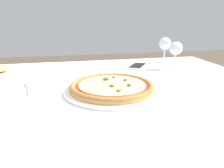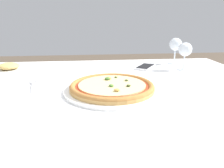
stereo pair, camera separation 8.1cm
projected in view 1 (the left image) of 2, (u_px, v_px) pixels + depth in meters
dining_table at (106, 109)px, 0.84m from camera, size 1.43×1.17×0.73m
pizza_plate at (112, 87)px, 0.81m from camera, size 0.36×0.36×0.04m
fork at (29, 88)px, 0.85m from camera, size 0.05×0.17×0.00m
wine_glass_far_left at (176, 49)px, 1.15m from camera, size 0.07×0.07×0.14m
wine_glass_far_right at (165, 45)px, 1.29m from camera, size 0.07×0.07×0.15m
cell_phone at (137, 66)px, 1.20m from camera, size 0.14×0.16×0.01m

